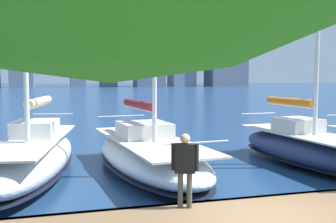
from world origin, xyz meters
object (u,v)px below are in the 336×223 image
Objects in this scene: sailboat_orange at (304,146)px; sailboat_tan at (33,155)px; person_black_shirt at (185,163)px; sailboat_maroon at (148,153)px.

sailboat_tan is at bearing -3.78° from sailboat_orange.
sailboat_maroon is at bearing -94.81° from person_black_shirt.
sailboat_tan is at bearing -60.28° from person_black_shirt.
sailboat_tan is (3.95, -0.27, 0.09)m from sailboat_maroon.
sailboat_orange reaches higher than person_black_shirt.
sailboat_tan reaches higher than person_black_shirt.
person_black_shirt is (0.49, 5.79, 0.88)m from sailboat_maroon.
sailboat_tan reaches higher than sailboat_maroon.
sailboat_orange is 10.12m from sailboat_tan.
person_black_shirt is at bearing 39.08° from sailboat_orange.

